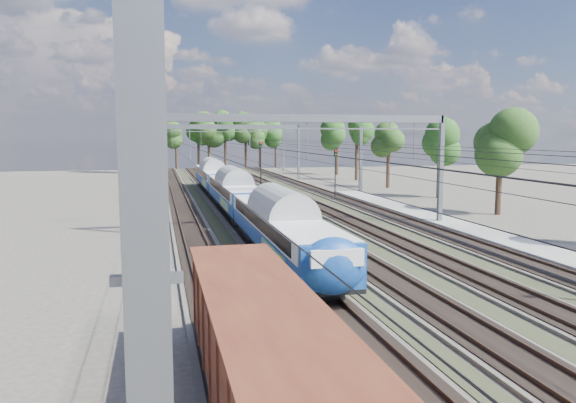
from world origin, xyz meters
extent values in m
cube|color=#47423A|center=(-9.00, 45.00, 0.07)|extent=(3.00, 130.00, 0.15)
cube|color=black|center=(-9.00, 45.00, 0.17)|extent=(2.50, 130.00, 0.06)
cube|color=#473326|center=(-9.72, 45.00, 0.27)|extent=(0.08, 130.00, 0.14)
cube|color=#473326|center=(-8.28, 45.00, 0.27)|extent=(0.08, 130.00, 0.14)
cube|color=#47423A|center=(-4.50, 45.00, 0.07)|extent=(3.00, 130.00, 0.15)
cube|color=black|center=(-4.50, 45.00, 0.17)|extent=(2.50, 130.00, 0.06)
cube|color=#473326|center=(-5.22, 45.00, 0.27)|extent=(0.08, 130.00, 0.14)
cube|color=#473326|center=(-3.78, 45.00, 0.27)|extent=(0.08, 130.00, 0.14)
cube|color=#47423A|center=(0.00, 45.00, 0.07)|extent=(3.00, 130.00, 0.15)
cube|color=black|center=(0.00, 45.00, 0.17)|extent=(2.50, 130.00, 0.06)
cube|color=#473326|center=(-0.72, 45.00, 0.27)|extent=(0.08, 130.00, 0.14)
cube|color=#473326|center=(0.72, 45.00, 0.27)|extent=(0.08, 130.00, 0.14)
cube|color=#47423A|center=(4.50, 45.00, 0.07)|extent=(3.00, 130.00, 0.15)
cube|color=black|center=(4.50, 45.00, 0.17)|extent=(2.50, 130.00, 0.06)
cube|color=#473326|center=(3.78, 45.00, 0.27)|extent=(0.08, 130.00, 0.14)
cube|color=#473326|center=(5.22, 45.00, 0.27)|extent=(0.08, 130.00, 0.14)
cube|color=#47423A|center=(9.00, 45.00, 0.07)|extent=(3.00, 130.00, 0.15)
cube|color=black|center=(9.00, 45.00, 0.17)|extent=(2.50, 130.00, 0.06)
cube|color=#473326|center=(8.28, 45.00, 0.27)|extent=(0.08, 130.00, 0.14)
cube|color=#473326|center=(9.72, 45.00, 0.27)|extent=(0.08, 130.00, 0.14)
cube|color=#2E2C1D|center=(-6.75, 45.00, 0.03)|extent=(1.10, 130.00, 0.05)
cube|color=#2E2C1D|center=(-2.25, 45.00, 0.03)|extent=(1.10, 130.00, 0.05)
cube|color=#2E2C1D|center=(2.25, 45.00, 0.03)|extent=(1.10, 130.00, 0.05)
cube|color=#2E2C1D|center=(6.75, 45.00, 0.03)|extent=(1.10, 130.00, 0.05)
cube|color=gray|center=(12.00, 20.00, 0.15)|extent=(3.00, 70.00, 0.30)
cube|color=slate|center=(-11.50, 30.00, 4.50)|extent=(0.35, 0.35, 9.00)
cube|color=slate|center=(11.50, 30.00, 4.50)|extent=(0.35, 0.35, 9.00)
cube|color=slate|center=(0.00, 30.00, 8.70)|extent=(23.00, 0.35, 0.60)
cube|color=slate|center=(-11.50, 78.00, 4.50)|extent=(0.35, 0.35, 9.00)
cube|color=slate|center=(11.50, 78.00, 4.50)|extent=(0.35, 0.35, 9.00)
cube|color=slate|center=(0.00, 78.00, 8.70)|extent=(23.00, 0.35, 0.60)
cube|color=slate|center=(-11.50, 55.00, 4.25)|extent=(0.35, 0.35, 8.50)
cube|color=slate|center=(-11.50, 100.00, 4.25)|extent=(0.35, 0.35, 8.50)
cube|color=slate|center=(13.80, 55.00, 4.25)|extent=(0.35, 0.35, 8.50)
cube|color=slate|center=(13.80, 100.00, 4.25)|extent=(0.35, 0.35, 8.50)
cylinder|color=black|center=(-9.00, 45.00, 5.50)|extent=(0.03, 130.00, 0.03)
cylinder|color=black|center=(-9.00, 45.00, 6.60)|extent=(0.03, 130.00, 0.03)
cylinder|color=black|center=(-4.50, 45.00, 5.50)|extent=(0.03, 130.00, 0.03)
cylinder|color=black|center=(-4.50, 45.00, 6.60)|extent=(0.03, 130.00, 0.03)
cylinder|color=black|center=(0.00, 45.00, 5.50)|extent=(0.03, 130.00, 0.03)
cylinder|color=black|center=(0.00, 45.00, 6.60)|extent=(0.03, 130.00, 0.03)
cylinder|color=black|center=(4.50, 45.00, 5.50)|extent=(0.03, 130.00, 0.03)
cylinder|color=black|center=(4.50, 45.00, 6.60)|extent=(0.03, 130.00, 0.03)
cylinder|color=black|center=(9.00, 45.00, 5.50)|extent=(0.03, 130.00, 0.03)
cylinder|color=black|center=(9.00, 45.00, 6.60)|extent=(0.03, 130.00, 0.03)
cylinder|color=black|center=(-14.46, 112.31, 2.77)|extent=(0.56, 0.56, 5.53)
sphere|color=#1D3E16|center=(-14.46, 112.31, 7.19)|extent=(4.22, 4.22, 4.22)
cylinder|color=black|center=(-10.15, 113.54, 3.29)|extent=(0.56, 0.56, 6.58)
sphere|color=#1D3E16|center=(-10.15, 113.54, 8.55)|extent=(3.89, 3.89, 3.89)
cylinder|color=black|center=(-6.51, 112.96, 3.39)|extent=(0.56, 0.56, 6.77)
sphere|color=#1D3E16|center=(-6.51, 112.96, 8.80)|extent=(4.72, 4.72, 4.72)
cylinder|color=black|center=(-2.63, 113.34, 3.38)|extent=(0.56, 0.56, 6.76)
sphere|color=#1D3E16|center=(-2.63, 113.34, 8.79)|extent=(5.12, 5.12, 5.12)
cylinder|color=black|center=(0.70, 111.61, 3.65)|extent=(0.56, 0.56, 7.31)
sphere|color=#1D3E16|center=(0.70, 111.61, 9.50)|extent=(5.09, 5.09, 5.09)
cylinder|color=black|center=(3.63, 110.95, 2.82)|extent=(0.56, 0.56, 5.65)
sphere|color=#1D3E16|center=(3.63, 110.95, 7.34)|extent=(4.42, 4.42, 4.42)
cylinder|color=black|center=(7.32, 112.31, 2.95)|extent=(0.56, 0.56, 5.90)
sphere|color=#1D3E16|center=(7.32, 112.31, 7.66)|extent=(4.99, 4.99, 4.99)
cylinder|color=black|center=(10.69, 110.98, 2.85)|extent=(0.56, 0.56, 5.69)
sphere|color=#1D3E16|center=(10.69, 110.98, 7.40)|extent=(4.62, 4.62, 4.62)
cylinder|color=black|center=(14.62, 110.91, 3.42)|extent=(0.56, 0.56, 6.84)
sphere|color=#1D3E16|center=(14.62, 110.91, 8.89)|extent=(4.00, 4.00, 4.00)
cylinder|color=black|center=(19.97, 31.51, 3.50)|extent=(0.56, 0.56, 7.00)
sphere|color=#1D3E16|center=(19.97, 31.51, 9.09)|extent=(4.65, 4.65, 4.65)
cylinder|color=black|center=(19.74, 45.74, 3.07)|extent=(0.56, 0.56, 6.14)
sphere|color=#1D3E16|center=(19.74, 45.74, 7.98)|extent=(4.91, 4.91, 4.91)
cylinder|color=black|center=(20.98, 59.52, 2.72)|extent=(0.56, 0.56, 5.45)
sphere|color=#1D3E16|center=(20.98, 59.52, 7.08)|extent=(4.17, 4.17, 4.17)
cylinder|color=black|center=(20.00, 75.36, 3.13)|extent=(0.56, 0.56, 6.26)
sphere|color=#1D3E16|center=(20.00, 75.36, 8.14)|extent=(3.74, 3.74, 3.74)
cylinder|color=black|center=(20.65, 86.47, 3.09)|extent=(0.56, 0.56, 6.19)
sphere|color=#1D3E16|center=(20.65, 86.47, 8.05)|extent=(4.74, 4.74, 4.74)
cylinder|color=black|center=(-14.50, 98.00, 8.00)|extent=(0.70, 0.70, 16.00)
ellipsoid|color=#1E4A18|center=(-14.50, 98.00, 12.00)|extent=(4.40, 4.40, 14.08)
cube|color=black|center=(-4.50, 11.94, 0.55)|extent=(2.01, 3.01, 0.80)
cube|color=black|center=(-4.50, 25.98, 0.55)|extent=(2.01, 3.01, 0.80)
cube|color=navy|center=(-4.50, 18.96, 2.06)|extent=(2.81, 20.06, 1.91)
cube|color=silver|center=(-4.50, 18.96, 2.56)|extent=(2.89, 19.26, 0.95)
cube|color=black|center=(-3.05, 18.96, 2.56)|extent=(0.04, 17.05, 0.70)
cube|color=yellow|center=(-4.50, 14.54, 1.55)|extent=(2.91, 5.62, 0.70)
cylinder|color=#999C9E|center=(-4.50, 18.96, 3.01)|extent=(2.85, 20.06, 2.85)
cube|color=black|center=(-4.50, 32.60, 0.55)|extent=(2.01, 3.01, 0.80)
cube|color=black|center=(-4.50, 46.64, 0.55)|extent=(2.01, 3.01, 0.80)
cube|color=navy|center=(-4.50, 39.62, 2.06)|extent=(2.81, 20.06, 1.91)
cube|color=silver|center=(-4.50, 39.62, 2.56)|extent=(2.89, 19.26, 0.95)
cube|color=black|center=(-3.05, 39.62, 2.56)|extent=(0.04, 17.05, 0.70)
cube|color=yellow|center=(-4.50, 35.21, 1.55)|extent=(2.91, 5.62, 0.70)
cylinder|color=#999C9E|center=(-4.50, 39.62, 3.01)|extent=(2.85, 20.06, 2.85)
cube|color=black|center=(-4.50, 53.26, 0.55)|extent=(2.01, 3.01, 0.80)
cube|color=black|center=(-4.50, 67.31, 0.55)|extent=(2.01, 3.01, 0.80)
cube|color=navy|center=(-4.50, 60.28, 2.06)|extent=(2.81, 20.06, 1.91)
cube|color=silver|center=(-4.50, 60.28, 2.56)|extent=(2.89, 19.26, 0.95)
cube|color=black|center=(-3.05, 60.28, 2.56)|extent=(0.04, 17.05, 0.70)
cube|color=yellow|center=(-4.50, 55.87, 1.55)|extent=(2.91, 5.62, 0.70)
cylinder|color=#999C9E|center=(-4.50, 60.28, 3.01)|extent=(2.85, 20.06, 2.85)
ellipsoid|color=navy|center=(-4.50, 9.13, 2.11)|extent=(2.85, 1.56, 2.43)
cube|color=black|center=(-9.00, 5.38, 0.47)|extent=(1.88, 2.44, 0.66)
cube|color=black|center=(-9.00, 0.77, 0.89)|extent=(2.54, 13.16, 0.19)
cube|color=#4A1C13|center=(-9.00, 0.77, 2.21)|extent=(2.54, 13.16, 2.44)
cube|color=#4A1C13|center=(-9.00, 0.77, 3.48)|extent=(2.73, 13.16, 0.11)
imported|color=black|center=(0.73, 90.21, 0.83)|extent=(0.54, 0.69, 1.67)
cylinder|color=black|center=(2.42, 63.26, 2.82)|extent=(0.16, 0.16, 5.64)
cube|color=black|center=(2.42, 63.26, 6.04)|extent=(0.44, 0.33, 0.79)
sphere|color=red|center=(2.42, 63.11, 6.26)|extent=(0.18, 0.18, 0.18)
sphere|color=#0C9919|center=(2.42, 63.11, 5.87)|extent=(0.18, 0.18, 0.18)
cylinder|color=black|center=(8.26, 48.29, 2.51)|extent=(0.14, 0.14, 5.01)
cube|color=black|center=(8.26, 48.29, 5.37)|extent=(0.40, 0.31, 0.70)
sphere|color=red|center=(8.26, 48.16, 5.57)|extent=(0.16, 0.16, 0.16)
sphere|color=#0C9919|center=(8.26, 48.16, 5.22)|extent=(0.16, 0.16, 0.16)
camera|label=1|loc=(-11.40, -12.34, 7.48)|focal=35.00mm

